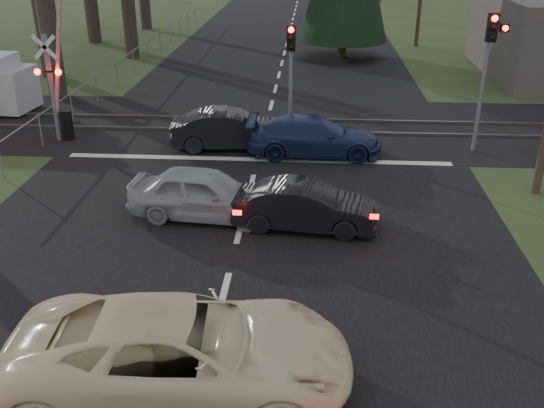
# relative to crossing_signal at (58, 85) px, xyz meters

# --- Properties ---
(ground) EXTENTS (120.00, 120.00, 0.00)m
(ground) POSITION_rel_crossing_signal_xyz_m (7.27, -9.79, -2.06)
(ground) COLOR #293D1C
(ground) RESTS_ON ground
(road) EXTENTS (14.00, 100.00, 0.01)m
(road) POSITION_rel_crossing_signal_xyz_m (7.27, 0.21, -2.05)
(road) COLOR black
(road) RESTS_ON ground
(rail_corridor) EXTENTS (120.00, 8.00, 0.01)m
(rail_corridor) POSITION_rel_crossing_signal_xyz_m (7.27, 2.21, -2.05)
(rail_corridor) COLOR black
(rail_corridor) RESTS_ON ground
(stop_line) EXTENTS (13.00, 0.35, 0.00)m
(stop_line) POSITION_rel_crossing_signal_xyz_m (7.27, -1.59, -2.05)
(stop_line) COLOR silver
(stop_line) RESTS_ON ground
(rail_near) EXTENTS (120.00, 0.12, 0.10)m
(rail_near) POSITION_rel_crossing_signal_xyz_m (7.27, 1.41, -2.01)
(rail_near) COLOR #59544C
(rail_near) RESTS_ON ground
(rail_far) EXTENTS (120.00, 0.12, 0.10)m
(rail_far) POSITION_rel_crossing_signal_xyz_m (7.27, 3.01, -2.01)
(rail_far) COLOR #59544C
(rail_far) RESTS_ON ground
(crossing_signal) EXTENTS (1.62, 0.38, 6.96)m
(crossing_signal) POSITION_rel_crossing_signal_xyz_m (0.00, 0.00, 0.00)
(crossing_signal) COLOR slate
(crossing_signal) RESTS_ON ground
(traffic_signal_right) EXTENTS (0.68, 0.48, 4.70)m
(traffic_signal_right) POSITION_rel_crossing_signal_xyz_m (14.82, -0.31, 1.26)
(traffic_signal_right) COLOR slate
(traffic_signal_right) RESTS_ON ground
(traffic_signal_center) EXTENTS (0.32, 0.48, 4.10)m
(traffic_signal_center) POSITION_rel_crossing_signal_xyz_m (8.27, 0.89, 0.75)
(traffic_signal_center) COLOR slate
(traffic_signal_center) RESTS_ON ground
(fence_left) EXTENTS (0.10, 36.00, 1.20)m
(fence_left) POSITION_rel_crossing_signal_xyz_m (-0.53, 12.71, -2.06)
(fence_left) COLOR slate
(fence_left) RESTS_ON ground
(cream_coupe) EXTENTS (5.87, 3.01, 1.59)m
(cream_coupe) POSITION_rel_crossing_signal_xyz_m (7.02, -12.81, -1.26)
(cream_coupe) COLOR #F7E4B1
(cream_coupe) RESTS_ON ground
(dark_hatchback) EXTENTS (3.81, 1.64, 1.22)m
(dark_hatchback) POSITION_rel_crossing_signal_xyz_m (8.97, -6.56, -1.45)
(dark_hatchback) COLOR black
(dark_hatchback) RESTS_ON ground
(silver_car) EXTENTS (4.18, 2.03, 1.38)m
(silver_car) POSITION_rel_crossing_signal_xyz_m (6.24, -6.08, -1.37)
(silver_car) COLOR #A1A4A9
(silver_car) RESTS_ON ground
(blue_sedan) EXTENTS (4.59, 1.90, 1.33)m
(blue_sedan) POSITION_rel_crossing_signal_xyz_m (9.18, -0.96, -1.39)
(blue_sedan) COLOR navy
(blue_sedan) RESTS_ON ground
(dark_car_far) EXTENTS (4.26, 1.84, 1.36)m
(dark_car_far) POSITION_rel_crossing_signal_xyz_m (6.22, -0.46, -1.38)
(dark_car_far) COLOR black
(dark_car_far) RESTS_ON ground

